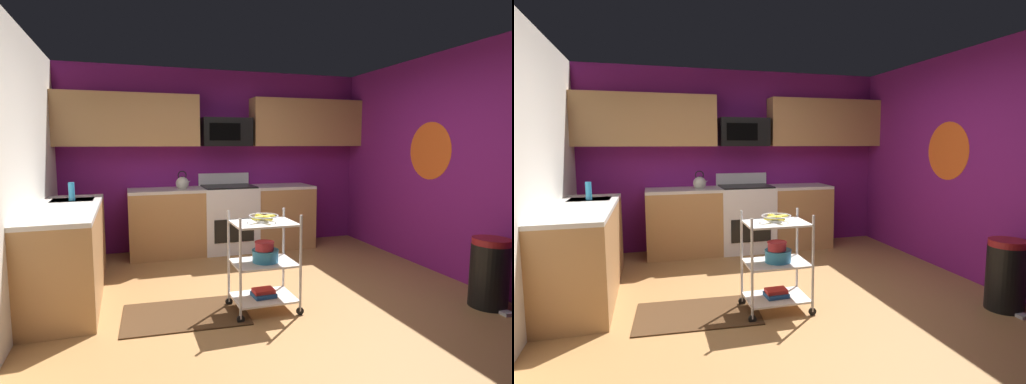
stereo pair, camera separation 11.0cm
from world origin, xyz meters
The scene contains 18 objects.
floor centered at (0.00, 0.00, -0.02)m, with size 4.40×4.80×0.04m, color #A87542.
wall_back centered at (0.00, 2.43, 1.30)m, with size 4.52×0.06×2.60m, color #751970.
wall_left centered at (-2.23, 0.00, 1.30)m, with size 0.06×4.80×2.60m, color silver.
wall_right centered at (2.23, 0.00, 1.30)m, with size 0.06×4.80×2.60m, color #751970.
wall_flower_decal centered at (2.20, 0.55, 1.45)m, with size 0.70×0.70×0.00m, color #E5591E.
counter_run centered at (-0.82, 1.56, 0.46)m, with size 3.52×2.54×0.92m.
oven_range centered at (0.07, 2.10, 0.48)m, with size 0.76×0.65×1.10m.
upper_cabinets centered at (-0.01, 2.23, 1.85)m, with size 4.40×0.33×0.70m.
microwave centered at (0.07, 2.21, 1.70)m, with size 0.70×0.39×0.40m.
rolling_cart centered at (-0.15, -0.09, 0.45)m, with size 0.63×0.44×0.91m.
fruit_bowl centered at (-0.15, -0.09, 0.88)m, with size 0.27×0.27×0.07m.
mixing_bowl_large centered at (-0.14, -0.09, 0.52)m, with size 0.25×0.25×0.11m.
mixing_bowl_small centered at (-0.15, -0.12, 0.62)m, with size 0.18×0.18×0.08m.
book_stack centered at (-0.15, -0.09, 0.16)m, with size 0.22×0.19×0.07m.
kettle centered at (-0.59, 2.10, 1.00)m, with size 0.21×0.18×0.26m.
dish_soap_bottle centered at (-1.90, 1.27, 1.02)m, with size 0.06×0.06×0.20m, color #2D8CBF.
trash_can centered at (1.90, -0.67, 0.33)m, with size 0.34×0.42×0.66m.
floor_rug centered at (-0.86, 0.01, 0.01)m, with size 1.10×0.70×0.01m, color #472D19.
Camera 2 is at (-1.23, -3.56, 1.54)m, focal length 28.55 mm.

